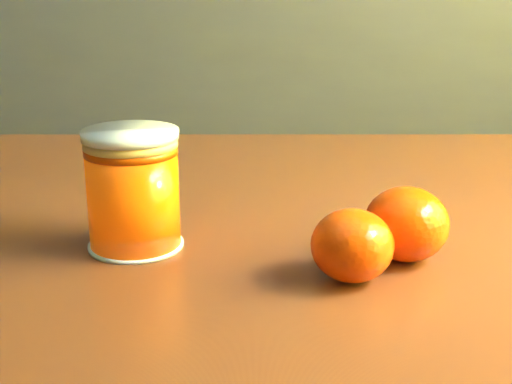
# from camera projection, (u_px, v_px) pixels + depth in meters

# --- Properties ---
(kitchen_counter) EXTENTS (3.15, 0.60, 0.90)m
(kitchen_counter) POSITION_uv_depth(u_px,v_px,m) (71.00, 144.00, 2.17)
(kitchen_counter) COLOR #48484D
(kitchen_counter) RESTS_ON ground
(table) EXTENTS (1.10, 0.84, 0.76)m
(table) POSITION_uv_depth(u_px,v_px,m) (396.00, 331.00, 0.64)
(table) COLOR brown
(table) RESTS_ON ground
(juice_glass) EXTENTS (0.07, 0.07, 0.09)m
(juice_glass) POSITION_uv_depth(u_px,v_px,m) (133.00, 190.00, 0.56)
(juice_glass) COLOR #FF5005
(juice_glass) RESTS_ON table
(orange_front) EXTENTS (0.06, 0.06, 0.05)m
(orange_front) POSITION_uv_depth(u_px,v_px,m) (352.00, 245.00, 0.50)
(orange_front) COLOR #E43E04
(orange_front) RESTS_ON table
(orange_back) EXTENTS (0.08, 0.08, 0.06)m
(orange_back) POSITION_uv_depth(u_px,v_px,m) (406.00, 224.00, 0.54)
(orange_back) COLOR #E43E04
(orange_back) RESTS_ON table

